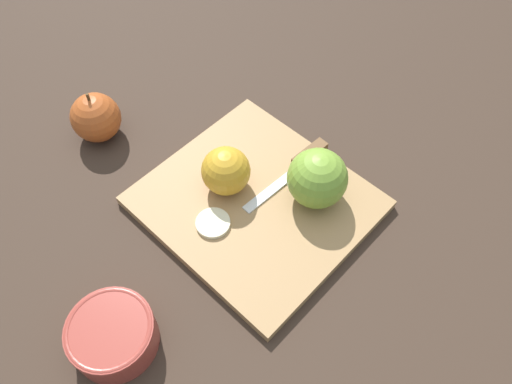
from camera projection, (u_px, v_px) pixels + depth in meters
The scene contains 8 objects.
ground_plane at pixel (256, 205), 0.77m from camera, with size 4.00×4.00×0.00m, color #38281E.
cutting_board at pixel (256, 202), 0.76m from camera, with size 0.37×0.35×0.02m.
apple_half_left at pixel (317, 178), 0.72m from camera, with size 0.09×0.09×0.09m.
apple_half_right at pixel (226, 171), 0.74m from camera, with size 0.07×0.07×0.07m.
knife at pixel (303, 160), 0.79m from camera, with size 0.04×0.17×0.02m.
apple_slice at pixel (213, 222), 0.73m from camera, with size 0.05×0.05×0.01m.
apple_whole at pixel (96, 118), 0.82m from camera, with size 0.08×0.08×0.09m.
bowl at pixel (112, 334), 0.62m from camera, with size 0.11×0.11×0.05m.
Camera 1 is at (-0.34, 0.24, 0.64)m, focal length 35.00 mm.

